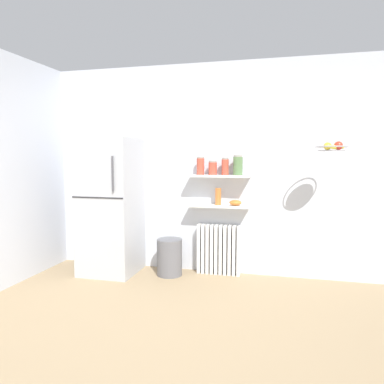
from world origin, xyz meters
TOP-DOWN VIEW (x-y plane):
  - ground_plane at (0.00, 0.50)m, footprint 7.04×7.04m
  - back_wall at (0.00, 2.05)m, footprint 7.04×0.10m
  - refrigerator at (-1.34, 1.67)m, footprint 0.66×0.69m
  - radiator at (-0.01, 1.92)m, footprint 0.53×0.12m
  - wall_shelf_lower at (-0.01, 1.89)m, footprint 0.75×0.22m
  - wall_shelf_upper at (-0.01, 1.89)m, footprint 0.75×0.22m
  - storage_jar_0 at (-0.24, 1.89)m, footprint 0.09×0.09m
  - storage_jar_1 at (-0.09, 1.89)m, footprint 0.10×0.10m
  - storage_jar_2 at (0.07, 1.89)m, footprint 0.09×0.09m
  - storage_jar_3 at (0.22, 1.89)m, footprint 0.11×0.11m
  - vase at (-0.02, 1.89)m, footprint 0.07×0.07m
  - shelf_bowl at (0.20, 1.89)m, footprint 0.15×0.15m
  - trash_bin at (-0.59, 1.72)m, footprint 0.31×0.31m
  - hanging_fruit_basket at (1.23, 1.55)m, footprint 0.32×0.32m

SIDE VIEW (x-z plane):
  - ground_plane at x=0.00m, z-range 0.00..0.00m
  - trash_bin at x=-0.59m, z-range 0.00..0.45m
  - radiator at x=-0.01m, z-range 0.00..0.62m
  - refrigerator at x=-1.34m, z-range 0.00..1.69m
  - wall_shelf_lower at x=-0.01m, z-range 0.85..0.87m
  - shelf_bowl at x=0.20m, z-range 0.87..0.94m
  - vase at x=-0.02m, z-range 0.87..1.08m
  - wall_shelf_upper at x=-0.01m, z-range 1.21..1.24m
  - back_wall at x=0.00m, z-range 0.00..2.60m
  - storage_jar_1 at x=-0.09m, z-range 1.23..1.41m
  - storage_jar_2 at x=0.07m, z-range 1.23..1.44m
  - storage_jar_0 at x=-0.24m, z-range 1.23..1.45m
  - storage_jar_3 at x=0.22m, z-range 1.23..1.47m
  - hanging_fruit_basket at x=1.23m, z-range 1.50..1.60m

